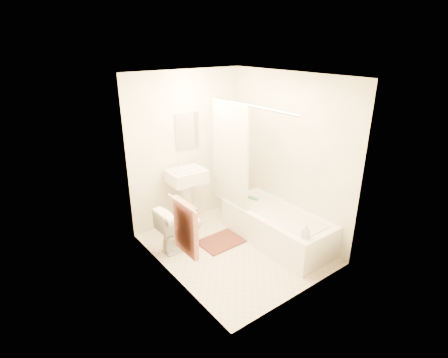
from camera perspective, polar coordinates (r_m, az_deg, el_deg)
floor at (r=5.11m, az=1.72°, el=-11.31°), size 2.40×2.40×0.00m
ceiling at (r=4.30m, az=2.09°, el=16.56°), size 2.40×2.40×0.00m
wall_back at (r=5.50m, az=-5.99°, el=4.88°), size 2.00×0.02×2.40m
wall_left at (r=4.06m, az=-9.19°, el=-1.59°), size 0.02×2.40×2.40m
wall_right at (r=5.22m, az=10.50°, el=3.68°), size 0.02×2.40×2.40m
mirror at (r=5.41m, az=-6.00°, el=7.87°), size 0.40×0.03×0.55m
curtain_rod at (r=4.62m, az=4.19°, el=11.88°), size 0.03×1.70×0.03m
shower_curtain at (r=5.11m, az=1.00°, el=3.88°), size 0.04×0.80×1.55m
towel_bar at (r=3.92m, az=-6.84°, el=-3.97°), size 0.02×0.60×0.02m
towel at (r=4.08m, az=-6.27°, el=-7.91°), size 0.06×0.45×0.66m
toilet_paper at (r=4.40m, az=-8.74°, el=-6.86°), size 0.11×0.12×0.12m
toilet at (r=5.01m, az=-7.17°, el=-7.87°), size 0.67×0.38×0.66m
sink at (r=5.44m, az=-6.09°, el=-2.85°), size 0.56×0.46×1.06m
bathtub at (r=5.23m, az=8.56°, el=-7.67°), size 0.74×1.69×0.47m
bath_mat at (r=5.25m, az=-0.52°, el=-10.18°), size 0.63×0.48×0.02m
soap_bottle at (r=4.52m, az=13.24°, el=-8.29°), size 0.12×0.12×0.19m
scrub_brush at (r=5.47m, az=4.60°, el=-3.11°), size 0.11×0.21×0.04m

